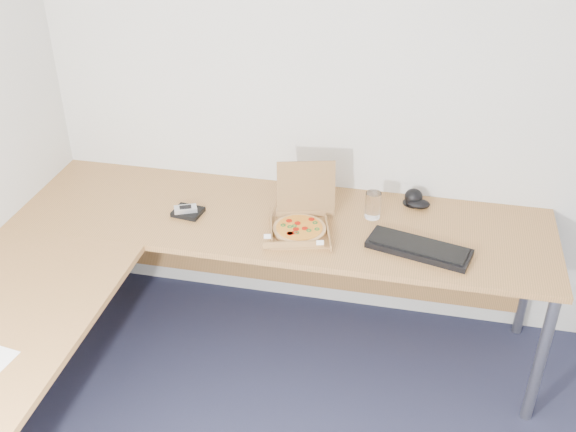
% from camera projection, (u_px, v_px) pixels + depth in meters
% --- Properties ---
extents(room_shell, '(3.50, 3.50, 2.50)m').
position_uv_depth(room_shell, '(358.00, 356.00, 1.66)').
color(room_shell, beige).
rests_on(room_shell, ground).
extents(desk, '(2.50, 2.20, 0.73)m').
position_uv_depth(desk, '(188.00, 267.00, 2.90)').
color(desk, '#AB743D').
rests_on(desk, ground).
extents(pizza_box, '(0.27, 0.31, 0.27)m').
position_uv_depth(pizza_box, '(300.00, 225.00, 3.07)').
color(pizza_box, olive).
rests_on(pizza_box, desk).
extents(drinking_glass, '(0.07, 0.07, 0.13)m').
position_uv_depth(drinking_glass, '(373.00, 205.00, 3.16)').
color(drinking_glass, white).
rests_on(drinking_glass, desk).
extents(keyboard, '(0.47, 0.26, 0.03)m').
position_uv_depth(keyboard, '(419.00, 248.00, 2.95)').
color(keyboard, black).
rests_on(keyboard, desk).
extents(mouse, '(0.12, 0.09, 0.04)m').
position_uv_depth(mouse, '(418.00, 204.00, 3.26)').
color(mouse, black).
rests_on(mouse, desk).
extents(wallet, '(0.15, 0.13, 0.02)m').
position_uv_depth(wallet, '(188.00, 212.00, 3.21)').
color(wallet, black).
rests_on(wallet, desk).
extents(phone, '(0.12, 0.09, 0.02)m').
position_uv_depth(phone, '(186.00, 209.00, 3.19)').
color(phone, '#B2B5BA').
rests_on(phone, wallet).
extents(dome_speaker, '(0.10, 0.10, 0.08)m').
position_uv_depth(dome_speaker, '(414.00, 196.00, 3.28)').
color(dome_speaker, black).
rests_on(dome_speaker, desk).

